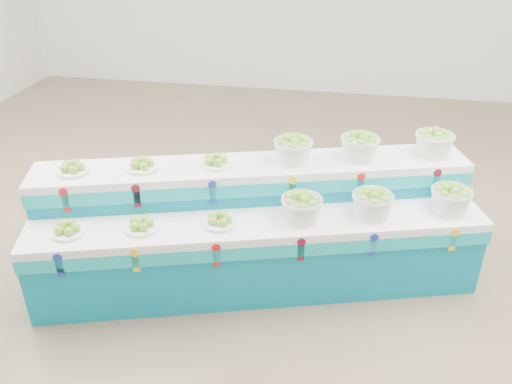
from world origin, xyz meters
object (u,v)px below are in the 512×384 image
basket_lower_left (302,207)px  basket_upper_right (434,142)px  plate_upper_mid (142,164)px  display_stand (256,228)px

basket_lower_left → basket_upper_right: basket_upper_right is taller
basket_lower_left → plate_upper_mid: plate_upper_mid is taller
basket_lower_left → plate_upper_mid: bearing=176.6°
display_stand → basket_upper_right: 1.74m
basket_upper_right → plate_upper_mid: bearing=-163.4°
plate_upper_mid → basket_upper_right: (2.44, 0.73, 0.07)m
plate_upper_mid → basket_upper_right: size_ratio=0.80×
basket_upper_right → display_stand: bearing=-155.1°
display_stand → plate_upper_mid: size_ratio=14.15×
display_stand → plate_upper_mid: bearing=166.0°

